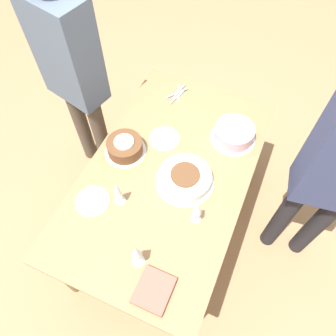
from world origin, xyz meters
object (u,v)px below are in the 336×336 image
object	(u,v)px
cake_front_chocolate	(125,147)
wine_glass_extra	(197,209)
person_cutting	(72,69)
wine_glass_far	(117,190)
wine_glass_near	(136,252)
cake_center_white	(185,178)
cake_back_decorated	(234,134)

from	to	relation	value
cake_front_chocolate	wine_glass_extra	world-z (taller)	wine_glass_extra
person_cutting	wine_glass_far	bearing A→B (deg)	-29.87
cake_front_chocolate	wine_glass_extra	distance (m)	0.63
wine_glass_far	wine_glass_extra	xyz separation A→B (m)	(-0.07, 0.44, -0.01)
wine_glass_near	wine_glass_far	distance (m)	0.37
cake_center_white	wine_glass_far	bearing A→B (deg)	-47.21
cake_center_white	person_cutting	world-z (taller)	person_cutting
cake_back_decorated	person_cutting	bearing A→B (deg)	-84.89
cake_center_white	cake_front_chocolate	bearing A→B (deg)	-97.29
cake_center_white	person_cutting	xyz separation A→B (m)	(-0.33, -0.92, 0.24)
wine_glass_near	wine_glass_far	world-z (taller)	same
person_cutting	wine_glass_near	bearing A→B (deg)	-30.87
cake_center_white	wine_glass_near	bearing A→B (deg)	-4.24
wine_glass_extra	person_cutting	distance (m)	1.19
cake_back_decorated	cake_front_chocolate	bearing A→B (deg)	-57.96
wine_glass_far	wine_glass_extra	world-z (taller)	wine_glass_far
cake_center_white	cake_back_decorated	size ratio (longest dim) A/B	1.21
wine_glass_near	person_cutting	xyz separation A→B (m)	(-0.86, -0.88, 0.13)
cake_back_decorated	wine_glass_far	bearing A→B (deg)	-33.39
cake_back_decorated	wine_glass_far	world-z (taller)	wine_glass_far
cake_center_white	cake_back_decorated	xyz separation A→B (m)	(-0.42, 0.17, 0.01)
cake_front_chocolate	wine_glass_near	distance (m)	0.71
wine_glass_extra	person_cutting	xyz separation A→B (m)	(-0.53, -1.06, 0.15)
cake_center_white	wine_glass_extra	size ratio (longest dim) A/B	1.89
wine_glass_near	wine_glass_far	bearing A→B (deg)	-136.96
cake_center_white	wine_glass_near	size ratio (longest dim) A/B	1.68
person_cutting	cake_back_decorated	bearing A→B (deg)	18.87
wine_glass_far	person_cutting	xyz separation A→B (m)	(-0.60, -0.62, 0.14)
cake_center_white	cake_back_decorated	world-z (taller)	cake_back_decorated
cake_center_white	wine_glass_far	xyz separation A→B (m)	(0.27, -0.29, 0.10)
wine_glass_far	wine_glass_near	bearing A→B (deg)	43.04
cake_front_chocolate	person_cutting	xyz separation A→B (m)	(-0.27, -0.49, 0.23)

